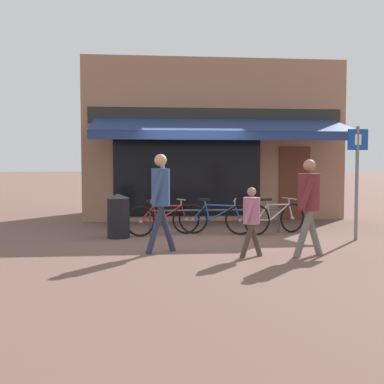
# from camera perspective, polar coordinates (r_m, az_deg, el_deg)

# --- Properties ---
(ground_plane) EXTENTS (160.00, 160.00, 0.00)m
(ground_plane) POSITION_cam_1_polar(r_m,az_deg,el_deg) (11.06, 0.62, -5.07)
(ground_plane) COLOR brown
(shop_front) EXTENTS (7.51, 4.84, 4.59)m
(shop_front) POSITION_cam_1_polar(r_m,az_deg,el_deg) (15.07, 2.11, 5.95)
(shop_front) COLOR #9E7056
(shop_front) RESTS_ON ground_plane
(bike_rack_rail) EXTENTS (3.11, 0.04, 0.57)m
(bike_rack_rail) POSITION_cam_1_polar(r_m,az_deg,el_deg) (11.15, 2.79, -2.58)
(bike_rack_rail) COLOR #47494F
(bike_rack_rail) RESTS_ON ground_plane
(bicycle_red) EXTENTS (1.72, 0.67, 0.82)m
(bicycle_red) POSITION_cam_1_polar(r_m,az_deg,el_deg) (10.95, -3.39, -3.21)
(bicycle_red) COLOR black
(bicycle_red) RESTS_ON ground_plane
(bicycle_blue) EXTENTS (1.73, 0.66, 0.83)m
(bicycle_blue) POSITION_cam_1_polar(r_m,az_deg,el_deg) (11.07, 2.88, -3.13)
(bicycle_blue) COLOR black
(bicycle_blue) RESTS_ON ground_plane
(bicycle_silver) EXTENTS (1.60, 0.72, 0.83)m
(bicycle_silver) POSITION_cam_1_polar(r_m,az_deg,el_deg) (11.27, 9.81, -3.03)
(bicycle_silver) COLOR black
(bicycle_silver) RESTS_ON ground_plane
(pedestrian_adult) EXTENTS (0.58, 0.61, 1.82)m
(pedestrian_adult) POSITION_cam_1_polar(r_m,az_deg,el_deg) (8.78, -3.75, 0.08)
(pedestrian_adult) COLOR #282D47
(pedestrian_adult) RESTS_ON ground_plane
(pedestrian_child) EXTENTS (0.45, 0.45, 1.23)m
(pedestrian_child) POSITION_cam_1_polar(r_m,az_deg,el_deg) (8.43, 7.06, -2.71)
(pedestrian_child) COLOR #47382D
(pedestrian_child) RESTS_ON ground_plane
(pedestrian_second_adult) EXTENTS (0.61, 0.59, 1.72)m
(pedestrian_second_adult) POSITION_cam_1_polar(r_m,az_deg,el_deg) (8.65, 13.69, -0.65)
(pedestrian_second_adult) COLOR slate
(pedestrian_second_adult) RESTS_ON ground_plane
(litter_bin) EXTENTS (0.50, 0.50, 0.97)m
(litter_bin) POSITION_cam_1_polar(r_m,az_deg,el_deg) (10.65, -8.72, -2.80)
(litter_bin) COLOR black
(litter_bin) RESTS_ON ground_plane
(parking_sign) EXTENTS (0.44, 0.07, 2.41)m
(parking_sign) POSITION_cam_1_polar(r_m,az_deg,el_deg) (10.74, 18.97, 2.40)
(parking_sign) COLOR slate
(parking_sign) RESTS_ON ground_plane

